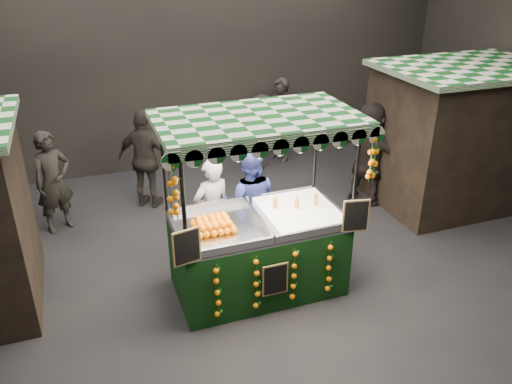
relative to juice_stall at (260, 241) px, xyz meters
name	(u,v)px	position (x,y,z in m)	size (l,w,h in m)	color
ground	(263,288)	(0.05, -0.03, -0.80)	(12.00, 12.00, 0.00)	black
market_hall	(265,50)	(0.05, -0.03, 2.58)	(12.10, 10.10, 5.05)	black
neighbour_stall_right	(458,135)	(4.45, 1.47, 0.51)	(3.00, 2.20, 2.60)	black
juice_stall	(260,241)	(0.00, 0.00, 0.00)	(2.66, 1.57, 2.58)	black
vendor_grey	(212,212)	(-0.41, 0.95, 0.05)	(0.71, 0.56, 1.71)	gray
vendor_blue	(249,204)	(0.16, 0.89, 0.12)	(1.07, 0.96, 1.83)	navy
shopper_0	(53,182)	(-2.66, 2.81, 0.09)	(0.77, 0.67, 1.78)	black
shopper_1	(418,144)	(4.41, 2.51, -0.03)	(0.83, 0.69, 1.54)	#2A2322
shopper_2	(146,160)	(-1.06, 3.16, 0.14)	(1.16, 1.00, 1.87)	#2A2522
shopper_3	(261,132)	(1.57, 4.17, 0.02)	(1.16, 1.20, 1.65)	black
shopper_5	(369,153)	(2.90, 1.98, 0.18)	(1.39, 1.86, 1.95)	black
shopper_6	(280,120)	(2.13, 4.46, 0.15)	(0.75, 0.82, 1.89)	#2D2624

